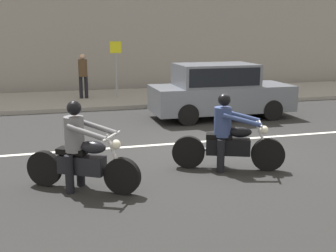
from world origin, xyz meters
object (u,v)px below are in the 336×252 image
(motorcycle_with_rider_gray, at_px, (81,155))
(pedestrian_bystander, at_px, (83,73))
(parked_sedan_slate_gray, at_px, (219,90))
(street_sign_post, at_px, (116,63))
(motorcycle_with_rider_denim_blue, at_px, (228,139))

(motorcycle_with_rider_gray, distance_m, pedestrian_bystander, 9.61)
(parked_sedan_slate_gray, relative_size, street_sign_post, 2.01)
(parked_sedan_slate_gray, bearing_deg, street_sign_post, 122.42)
(pedestrian_bystander, bearing_deg, motorcycle_with_rider_denim_blue, -77.00)
(motorcycle_with_rider_gray, bearing_deg, street_sign_post, 77.69)
(motorcycle_with_rider_denim_blue, distance_m, pedestrian_bystander, 9.44)
(motorcycle_with_rider_gray, bearing_deg, motorcycle_with_rider_denim_blue, 7.53)
(parked_sedan_slate_gray, height_order, street_sign_post, street_sign_post)
(motorcycle_with_rider_denim_blue, distance_m, street_sign_post, 9.11)
(motorcycle_with_rider_denim_blue, relative_size, pedestrian_bystander, 1.24)
(motorcycle_with_rider_gray, xyz_separation_m, street_sign_post, (2.05, 9.41, 0.85))
(parked_sedan_slate_gray, height_order, pedestrian_bystander, pedestrian_bystander)
(parked_sedan_slate_gray, xyz_separation_m, street_sign_post, (-2.63, 4.14, 0.61))
(parked_sedan_slate_gray, distance_m, pedestrian_bystander, 5.81)
(parked_sedan_slate_gray, bearing_deg, pedestrian_bystander, 132.16)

